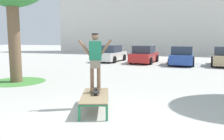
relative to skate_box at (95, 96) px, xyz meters
name	(u,v)px	position (x,y,z in m)	size (l,w,h in m)	color
ground_plane	(98,120)	(0.40, -0.72, -0.41)	(120.00, 120.00, 0.00)	#B7B5AD
building_facade	(189,4)	(1.85, 28.90, 6.51)	(38.98, 4.00, 13.85)	silver
skate_box	(95,96)	(0.00, 0.00, 0.00)	(1.36, 2.05, 0.46)	#237A4C
skateboard	(96,91)	(-0.08, 0.21, 0.12)	(0.53, 0.81, 0.09)	black
skater	(95,58)	(-0.08, 0.21, 1.12)	(0.94, 0.50, 1.69)	brown
grass_patch_near_left	(17,82)	(-5.45, 2.94, -0.41)	(2.76, 2.76, 0.01)	#47893D
car_white	(111,54)	(-4.51, 14.05, 0.28)	(2.07, 4.28, 1.50)	silver
car_red	(144,55)	(-1.35, 13.86, 0.28)	(2.06, 4.27, 1.50)	red
car_blue	(182,56)	(1.81, 13.38, 0.28)	(1.92, 4.20, 1.50)	#28479E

